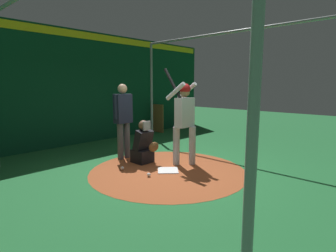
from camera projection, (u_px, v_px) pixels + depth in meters
The scene contains 11 objects.
ground_plane at pixel (168, 171), 5.64m from camera, with size 27.52×27.52×0.00m, color #216633.
dirt_circle at pixel (168, 171), 5.64m from camera, with size 3.25×3.25×0.01m, color #9E4C28.
home_plate at pixel (168, 170), 5.64m from camera, with size 0.42×0.42×0.01m, color white.
batter at pixel (184, 116), 5.93m from camera, with size 0.68×0.49×2.15m.
catcher at pixel (144, 146), 6.18m from camera, with size 0.58×0.40×0.99m.
umpire at pixel (123, 117), 6.47m from camera, with size 0.23×0.49×1.80m.
back_wall at pixel (73, 87), 7.98m from camera, with size 0.23×11.52×3.38m.
cage_frame at pixel (168, 63), 5.31m from camera, with size 5.93×4.75×3.15m.
bat_rack at pixel (156, 119), 10.31m from camera, with size 0.82×0.19×1.05m.
baseball_0 at pixel (122, 168), 5.68m from camera, with size 0.07×0.07×0.07m, color white.
baseball_1 at pixel (149, 175), 5.27m from camera, with size 0.07×0.07×0.07m, color white.
Camera 1 is at (3.70, -3.98, 1.79)m, focal length 28.84 mm.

